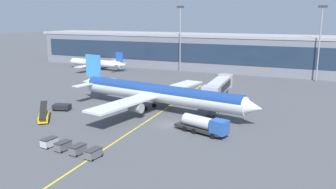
{
  "coord_description": "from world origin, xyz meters",
  "views": [
    {
      "loc": [
        27.65,
        -60.69,
        21.05
      ],
      "look_at": [
        -3.28,
        6.82,
        4.5
      ],
      "focal_mm": 37.46,
      "sensor_mm": 36.0,
      "label": 1
    }
  ],
  "objects_px": {
    "baggage_cart_1": "(63,146)",
    "baggage_cart_3": "(93,153)",
    "baggage_cart_2": "(78,149)",
    "baggage_cart_0": "(49,142)",
    "commuter_jet_near": "(96,63)",
    "belt_loader": "(44,116)",
    "pushback_tug": "(61,107)",
    "main_airliner": "(157,93)",
    "fuel_tanker": "(204,125)"
  },
  "relations": [
    {
      "from": "main_airliner",
      "to": "baggage_cart_2",
      "type": "height_order",
      "value": "main_airliner"
    },
    {
      "from": "baggage_cart_0",
      "to": "commuter_jet_near",
      "type": "xyz_separation_m",
      "value": [
        -44.62,
        74.64,
        1.87
      ]
    },
    {
      "from": "belt_loader",
      "to": "pushback_tug",
      "type": "distance_m",
      "value": 8.51
    },
    {
      "from": "main_airliner",
      "to": "baggage_cart_0",
      "type": "height_order",
      "value": "main_airliner"
    },
    {
      "from": "pushback_tug",
      "to": "baggage_cart_3",
      "type": "relative_size",
      "value": 1.54
    },
    {
      "from": "belt_loader",
      "to": "fuel_tanker",
      "type": "bearing_deg",
      "value": 10.29
    },
    {
      "from": "baggage_cart_2",
      "to": "baggage_cart_3",
      "type": "bearing_deg",
      "value": -5.54
    },
    {
      "from": "fuel_tanker",
      "to": "commuter_jet_near",
      "type": "height_order",
      "value": "commuter_jet_near"
    },
    {
      "from": "baggage_cart_2",
      "to": "commuter_jet_near",
      "type": "bearing_deg",
      "value": 124.12
    },
    {
      "from": "baggage_cart_0",
      "to": "commuter_jet_near",
      "type": "height_order",
      "value": "commuter_jet_near"
    },
    {
      "from": "baggage_cart_1",
      "to": "belt_loader",
      "type": "bearing_deg",
      "value": 142.91
    },
    {
      "from": "baggage_cart_3",
      "to": "baggage_cart_1",
      "type": "bearing_deg",
      "value": 174.46
    },
    {
      "from": "baggage_cart_1",
      "to": "commuter_jet_near",
      "type": "relative_size",
      "value": 0.09
    },
    {
      "from": "fuel_tanker",
      "to": "baggage_cart_3",
      "type": "height_order",
      "value": "fuel_tanker"
    },
    {
      "from": "pushback_tug",
      "to": "commuter_jet_near",
      "type": "height_order",
      "value": "commuter_jet_near"
    },
    {
      "from": "baggage_cart_3",
      "to": "commuter_jet_near",
      "type": "relative_size",
      "value": 0.09
    },
    {
      "from": "fuel_tanker",
      "to": "pushback_tug",
      "type": "relative_size",
      "value": 2.57
    },
    {
      "from": "baggage_cart_1",
      "to": "baggage_cart_3",
      "type": "distance_m",
      "value": 6.4
    },
    {
      "from": "main_airliner",
      "to": "fuel_tanker",
      "type": "relative_size",
      "value": 4.4
    },
    {
      "from": "baggage_cart_2",
      "to": "commuter_jet_near",
      "type": "height_order",
      "value": "commuter_jet_near"
    },
    {
      "from": "baggage_cart_0",
      "to": "baggage_cart_2",
      "type": "xyz_separation_m",
      "value": [
        6.37,
        -0.62,
        0.0
      ]
    },
    {
      "from": "baggage_cart_2",
      "to": "baggage_cart_3",
      "type": "distance_m",
      "value": 3.2
    },
    {
      "from": "main_airliner",
      "to": "pushback_tug",
      "type": "bearing_deg",
      "value": -155.98
    },
    {
      "from": "belt_loader",
      "to": "baggage_cart_3",
      "type": "bearing_deg",
      "value": -29.13
    },
    {
      "from": "baggage_cart_1",
      "to": "baggage_cart_0",
      "type": "bearing_deg",
      "value": 174.46
    },
    {
      "from": "pushback_tug",
      "to": "baggage_cart_3",
      "type": "xyz_separation_m",
      "value": [
        23.6,
        -19.91,
        -0.07
      ]
    },
    {
      "from": "fuel_tanker",
      "to": "baggage_cart_2",
      "type": "relative_size",
      "value": 3.97
    },
    {
      "from": "baggage_cart_3",
      "to": "commuter_jet_near",
      "type": "bearing_deg",
      "value": 125.64
    },
    {
      "from": "fuel_tanker",
      "to": "commuter_jet_near",
      "type": "xyz_separation_m",
      "value": [
        -65.84,
        57.84,
        0.91
      ]
    },
    {
      "from": "baggage_cart_0",
      "to": "pushback_tug",
      "type": "bearing_deg",
      "value": 126.48
    },
    {
      "from": "belt_loader",
      "to": "baggage_cart_0",
      "type": "height_order",
      "value": "belt_loader"
    },
    {
      "from": "main_airliner",
      "to": "baggage_cart_0",
      "type": "distance_m",
      "value": 28.84
    },
    {
      "from": "pushback_tug",
      "to": "baggage_cart_0",
      "type": "height_order",
      "value": "baggage_cart_0"
    },
    {
      "from": "belt_loader",
      "to": "baggage_cart_1",
      "type": "xyz_separation_m",
      "value": [
        14.75,
        -11.15,
        -0.21
      ]
    },
    {
      "from": "baggage_cart_2",
      "to": "belt_loader",
      "type": "bearing_deg",
      "value": 147.42
    },
    {
      "from": "baggage_cart_3",
      "to": "commuter_jet_near",
      "type": "xyz_separation_m",
      "value": [
        -54.18,
        75.56,
        1.87
      ]
    },
    {
      "from": "main_airliner",
      "to": "belt_loader",
      "type": "bearing_deg",
      "value": -135.95
    },
    {
      "from": "baggage_cart_2",
      "to": "fuel_tanker",
      "type": "bearing_deg",
      "value": 49.55
    },
    {
      "from": "belt_loader",
      "to": "baggage_cart_1",
      "type": "distance_m",
      "value": 18.5
    },
    {
      "from": "baggage_cart_3",
      "to": "baggage_cart_2",
      "type": "bearing_deg",
      "value": 174.46
    },
    {
      "from": "baggage_cart_1",
      "to": "baggage_cart_3",
      "type": "relative_size",
      "value": 1.0
    },
    {
      "from": "fuel_tanker",
      "to": "baggage_cart_2",
      "type": "bearing_deg",
      "value": -130.45
    },
    {
      "from": "baggage_cart_1",
      "to": "baggage_cart_2",
      "type": "relative_size",
      "value": 1.0
    },
    {
      "from": "fuel_tanker",
      "to": "baggage_cart_0",
      "type": "xyz_separation_m",
      "value": [
        -21.22,
        -16.8,
        -0.96
      ]
    },
    {
      "from": "fuel_tanker",
      "to": "baggage_cart_2",
      "type": "xyz_separation_m",
      "value": [
        -14.85,
        -17.42,
        -0.96
      ]
    },
    {
      "from": "fuel_tanker",
      "to": "baggage_cart_3",
      "type": "distance_m",
      "value": 21.24
    },
    {
      "from": "fuel_tanker",
      "to": "commuter_jet_near",
      "type": "bearing_deg",
      "value": 138.7
    },
    {
      "from": "main_airliner",
      "to": "fuel_tanker",
      "type": "xyz_separation_m",
      "value": [
        15.06,
        -11.19,
        -2.34
      ]
    },
    {
      "from": "pushback_tug",
      "to": "baggage_cart_2",
      "type": "relative_size",
      "value": 1.54
    },
    {
      "from": "baggage_cart_1",
      "to": "commuter_jet_near",
      "type": "xyz_separation_m",
      "value": [
        -47.81,
        74.95,
        1.87
      ]
    }
  ]
}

